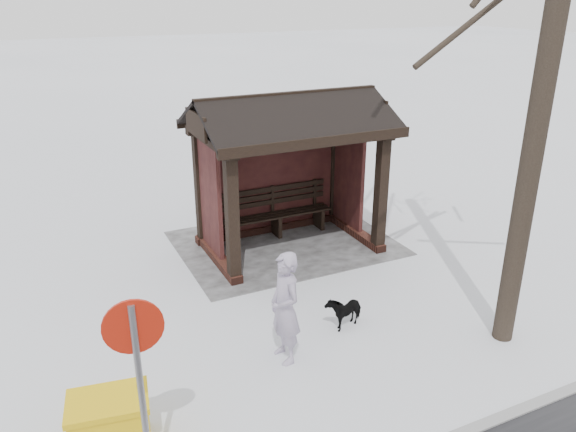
# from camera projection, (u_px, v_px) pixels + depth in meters

# --- Properties ---
(ground) EXTENTS (120.00, 120.00, 0.00)m
(ground) POSITION_uv_depth(u_px,v_px,m) (289.00, 247.00, 11.26)
(ground) COLOR silver
(ground) RESTS_ON ground
(kerb) EXTENTS (120.00, 0.15, 0.06)m
(kerb) POSITION_uv_depth(u_px,v_px,m) (489.00, 423.00, 6.65)
(kerb) COLOR gray
(kerb) RESTS_ON ground
(trampled_patch) EXTENTS (4.20, 3.20, 0.02)m
(trampled_patch) POSITION_uv_depth(u_px,v_px,m) (285.00, 243.00, 11.43)
(trampled_patch) COLOR gray
(trampled_patch) RESTS_ON ground
(bus_shelter) EXTENTS (3.60, 2.40, 3.09)m
(bus_shelter) POSITION_uv_depth(u_px,v_px,m) (286.00, 140.00, 10.59)
(bus_shelter) COLOR #371A14
(bus_shelter) RESTS_ON ground
(pedestrian) EXTENTS (0.41, 0.60, 1.61)m
(pedestrian) POSITION_uv_depth(u_px,v_px,m) (285.00, 308.00, 7.55)
(pedestrian) COLOR #A296B0
(pedestrian) RESTS_ON ground
(dog) EXTENTS (0.68, 0.47, 0.53)m
(dog) POSITION_uv_depth(u_px,v_px,m) (344.00, 310.00, 8.55)
(dog) COLOR black
(dog) RESTS_ON ground
(grit_bin) EXTENTS (0.96, 0.73, 0.67)m
(grit_bin) POSITION_uv_depth(u_px,v_px,m) (110.00, 423.00, 6.19)
(grit_bin) COLOR #E1B50D
(grit_bin) RESTS_ON ground
(road_sign) EXTENTS (0.56, 0.12, 2.21)m
(road_sign) POSITION_uv_depth(u_px,v_px,m) (137.00, 357.00, 5.22)
(road_sign) COLOR gray
(road_sign) RESTS_ON ground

